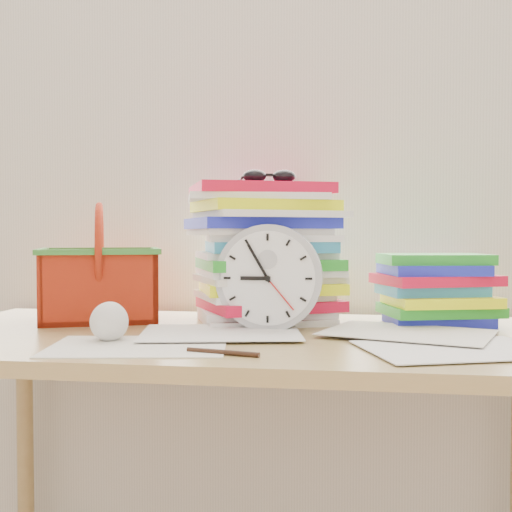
% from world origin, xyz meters
% --- Properties ---
extents(curtain, '(2.40, 0.01, 2.50)m').
position_xyz_m(curtain, '(0.00, 1.98, 1.30)').
color(curtain, silver).
rests_on(curtain, room_shell).
extents(desk, '(1.40, 0.70, 0.75)m').
position_xyz_m(desk, '(0.00, 1.60, 0.68)').
color(desk, '#9E824A').
rests_on(desk, ground).
extents(paper_stack, '(0.42, 0.39, 0.33)m').
position_xyz_m(paper_stack, '(0.03, 1.79, 0.91)').
color(paper_stack, white).
rests_on(paper_stack, desk).
extents(clock, '(0.23, 0.05, 0.23)m').
position_xyz_m(clock, '(0.06, 1.65, 0.87)').
color(clock, '#B3B4B7').
rests_on(clock, desk).
extents(sunglasses, '(0.17, 0.15, 0.03)m').
position_xyz_m(sunglasses, '(0.04, 1.76, 1.10)').
color(sunglasses, black).
rests_on(sunglasses, paper_stack).
extents(book_stack, '(0.31, 0.27, 0.16)m').
position_xyz_m(book_stack, '(0.44, 1.78, 0.83)').
color(book_stack, white).
rests_on(book_stack, desk).
extents(basket, '(0.34, 0.30, 0.28)m').
position_xyz_m(basket, '(-0.37, 1.74, 0.89)').
color(basket, red).
rests_on(basket, desk).
extents(crumpled_ball, '(0.08, 0.08, 0.08)m').
position_xyz_m(crumpled_ball, '(-0.24, 1.47, 0.79)').
color(crumpled_ball, white).
rests_on(crumpled_ball, desk).
extents(pen, '(0.14, 0.04, 0.01)m').
position_xyz_m(pen, '(0.01, 1.35, 0.75)').
color(pen, black).
rests_on(pen, desk).
extents(scattered_papers, '(1.26, 0.42, 0.02)m').
position_xyz_m(scattered_papers, '(0.00, 1.60, 0.76)').
color(scattered_papers, white).
rests_on(scattered_papers, desk).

